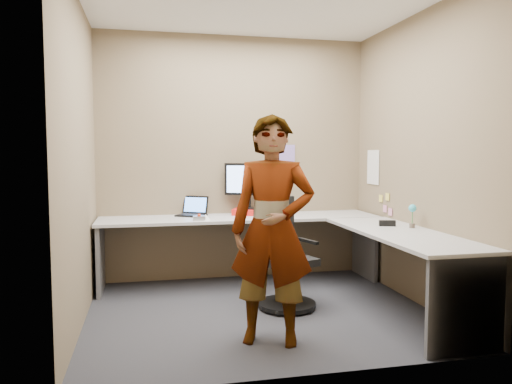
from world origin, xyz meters
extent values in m
plane|color=#28282D|center=(0.00, 0.00, 0.00)|extent=(3.00, 3.00, 0.00)
plane|color=#726347|center=(0.00, 1.30, 1.35)|extent=(3.00, 0.00, 3.00)
plane|color=#726347|center=(1.50, 0.00, 1.35)|extent=(0.00, 2.70, 2.70)
plane|color=#726347|center=(-1.50, 0.00, 1.35)|extent=(0.00, 2.70, 2.70)
plane|color=white|center=(0.00, 0.00, 2.70)|extent=(3.00, 3.00, 0.00)
cube|color=#B1B1B1|center=(0.00, 0.98, 0.71)|extent=(2.96, 0.65, 0.03)
cube|color=#B1B1B1|center=(1.18, -0.32, 0.71)|extent=(0.65, 1.91, 0.03)
cube|color=#59595B|center=(-1.44, 0.98, 0.35)|extent=(0.04, 0.60, 0.70)
cube|color=#59595B|center=(1.44, 0.98, 0.35)|extent=(0.04, 0.60, 0.70)
cube|color=#59595B|center=(1.18, -1.24, 0.35)|extent=(0.60, 0.04, 0.70)
cube|color=red|center=(0.12, 1.11, 0.76)|extent=(0.40, 0.36, 0.07)
cube|color=black|center=(0.12, 1.11, 0.80)|extent=(0.26, 0.23, 0.02)
cube|color=black|center=(0.12, 1.13, 0.88)|extent=(0.07, 0.06, 0.13)
cube|color=black|center=(0.12, 1.13, 1.12)|extent=(0.50, 0.25, 0.35)
cube|color=#92B8FD|center=(0.11, 1.11, 1.12)|extent=(0.43, 0.20, 0.30)
cube|color=black|center=(-0.51, 1.13, 0.74)|extent=(0.36, 0.34, 0.02)
cube|color=black|center=(-0.45, 1.22, 0.84)|extent=(0.28, 0.21, 0.19)
cube|color=#4984E9|center=(-0.45, 1.22, 0.84)|extent=(0.24, 0.17, 0.15)
cube|color=#B7B7BC|center=(-0.46, 0.77, 0.75)|extent=(0.12, 0.08, 0.04)
sphere|color=red|center=(-0.46, 0.76, 0.78)|extent=(0.04, 0.04, 0.04)
cone|color=white|center=(-0.39, 0.77, 0.76)|extent=(0.10, 0.10, 0.06)
cube|color=black|center=(1.21, 0.00, 0.76)|extent=(0.16, 0.08, 0.05)
cylinder|color=brown|center=(1.38, -0.14, 0.75)|extent=(0.05, 0.05, 0.04)
cylinder|color=#338C3F|center=(1.38, -0.14, 0.84)|extent=(0.01, 0.01, 0.14)
sphere|color=#3DBDD7|center=(1.38, -0.14, 0.91)|extent=(0.07, 0.07, 0.07)
cube|color=#846BB7|center=(0.55, 1.29, 1.30)|extent=(0.30, 0.01, 0.40)
cube|color=white|center=(1.49, 0.90, 1.25)|extent=(0.01, 0.28, 0.38)
cube|color=#F2E059|center=(1.49, 0.55, 0.95)|extent=(0.01, 0.07, 0.07)
cube|color=pink|center=(1.49, 0.60, 0.82)|extent=(0.01, 0.07, 0.07)
cube|color=pink|center=(1.49, 0.48, 0.80)|extent=(0.01, 0.07, 0.07)
cube|color=#F2E059|center=(1.49, 0.70, 0.92)|extent=(0.01, 0.07, 0.07)
cylinder|color=black|center=(0.26, 0.05, 0.04)|extent=(0.52, 0.52, 0.04)
cylinder|color=black|center=(0.26, 0.05, 0.24)|extent=(0.06, 0.06, 0.37)
cube|color=black|center=(0.26, 0.05, 0.44)|extent=(0.54, 0.54, 0.07)
cube|color=black|center=(0.19, 0.24, 0.75)|extent=(0.40, 0.18, 0.51)
cube|color=black|center=(0.04, -0.03, 0.60)|extent=(0.13, 0.28, 0.03)
cube|color=black|center=(0.48, 0.12, 0.60)|extent=(0.13, 0.28, 0.03)
imported|color=#999399|center=(-0.07, -0.70, 0.85)|extent=(0.72, 0.60, 1.69)
camera|label=1|loc=(-0.97, -4.22, 1.42)|focal=35.00mm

